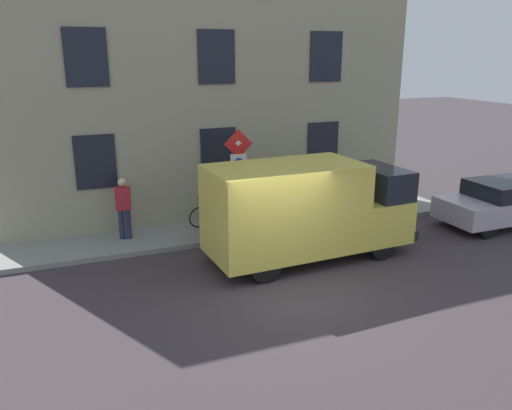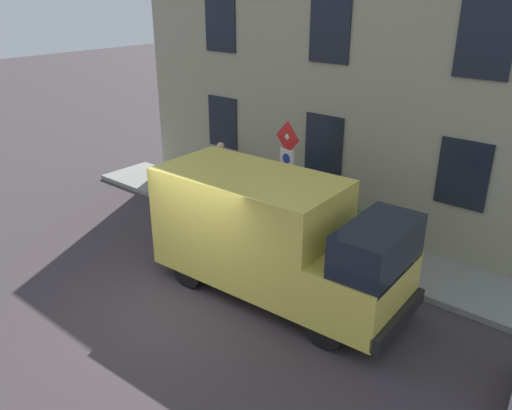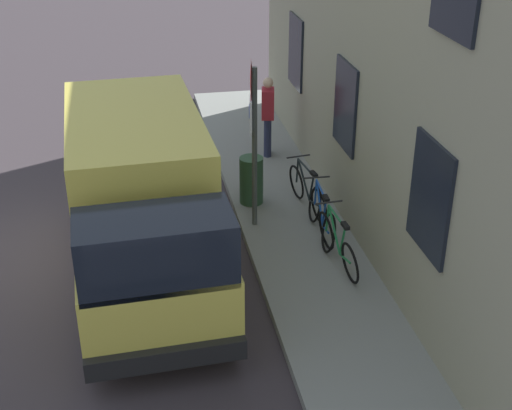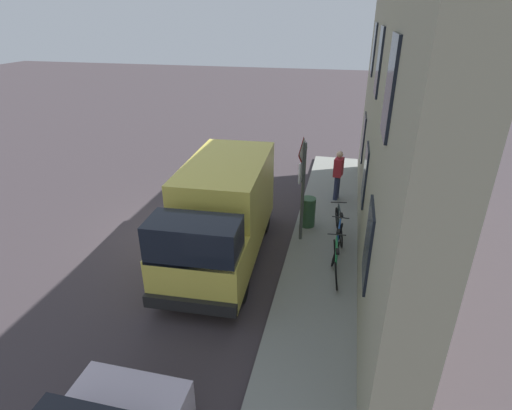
# 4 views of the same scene
# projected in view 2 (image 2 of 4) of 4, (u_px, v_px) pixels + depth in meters

# --- Properties ---
(ground_plane) EXTENTS (80.00, 80.00, 0.00)m
(ground_plane) POSITION_uv_depth(u_px,v_px,m) (188.00, 299.00, 10.65)
(ground_plane) COLOR #3B3337
(sidewalk_slab) EXTENTS (1.84, 14.90, 0.14)m
(sidewalk_slab) POSITION_uv_depth(u_px,v_px,m) (300.00, 231.00, 13.40)
(sidewalk_slab) COLOR gray
(sidewalk_slab) RESTS_ON ground_plane
(building_facade) EXTENTS (0.75, 12.90, 6.91)m
(building_facade) POSITION_uv_depth(u_px,v_px,m) (334.00, 93.00, 12.97)
(building_facade) COLOR gray
(building_facade) RESTS_ON ground_plane
(sign_post_stacked) EXTENTS (0.19, 0.55, 2.87)m
(sign_post_stacked) POSITION_uv_depth(u_px,v_px,m) (287.00, 165.00, 12.09)
(sign_post_stacked) COLOR #474C47
(sign_post_stacked) RESTS_ON sidewalk_slab
(delivery_van) EXTENTS (2.25, 5.42, 2.50)m
(delivery_van) POSITION_uv_depth(u_px,v_px,m) (274.00, 235.00, 10.37)
(delivery_van) COLOR #E1CE4F
(delivery_van) RESTS_ON ground_plane
(bicycle_green) EXTENTS (0.46, 1.71, 0.89)m
(bicycle_green) POSITION_uv_depth(u_px,v_px,m) (364.00, 229.00, 12.53)
(bicycle_green) COLOR black
(bicycle_green) RESTS_ON sidewalk_slab
(bicycle_blue) EXTENTS (0.46, 1.72, 0.89)m
(bicycle_blue) POSITION_uv_depth(u_px,v_px,m) (331.00, 218.00, 13.10)
(bicycle_blue) COLOR black
(bicycle_blue) RESTS_ON sidewalk_slab
(bicycle_black) EXTENTS (0.48, 1.71, 0.89)m
(bicycle_black) POSITION_uv_depth(u_px,v_px,m) (300.00, 208.00, 13.67)
(bicycle_black) COLOR black
(bicycle_black) RESTS_ON sidewalk_slab
(pedestrian) EXTENTS (0.34, 0.44, 1.72)m
(pedestrian) POSITION_uv_depth(u_px,v_px,m) (221.00, 169.00, 14.90)
(pedestrian) COLOR #262B47
(pedestrian) RESTS_ON sidewalk_slab
(litter_bin) EXTENTS (0.44, 0.44, 0.90)m
(litter_bin) POSITION_uv_depth(u_px,v_px,m) (263.00, 212.00, 13.27)
(litter_bin) COLOR #2D5133
(litter_bin) RESTS_ON sidewalk_slab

